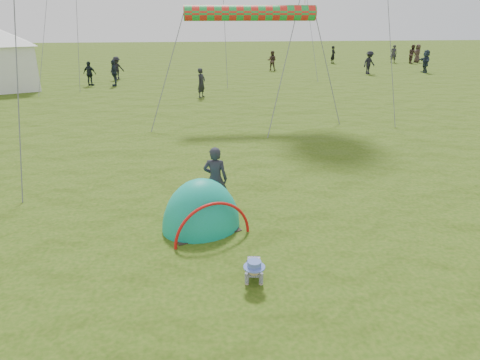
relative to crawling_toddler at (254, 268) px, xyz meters
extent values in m
plane|color=#23440B|center=(-0.08, -0.22, -0.27)|extent=(140.00, 140.00, 0.00)
ellipsoid|color=#0A9C6E|center=(-0.92, 2.19, -0.27)|extent=(2.22, 2.03, 2.33)
imported|color=#24252E|center=(-0.54, 3.11, 0.54)|extent=(0.66, 0.51, 1.62)
imported|color=black|center=(-0.61, 18.36, 0.56)|extent=(0.67, 0.72, 1.65)
imported|color=#3C2B26|center=(19.92, 34.19, 0.61)|extent=(0.74, 0.91, 1.75)
imported|color=black|center=(-13.79, 26.54, 0.59)|extent=(0.97, 1.05, 1.72)
imported|color=black|center=(-6.62, 26.12, 0.55)|extent=(1.21, 1.11, 1.63)
imported|color=#232F40|center=(17.78, 27.65, 0.63)|extent=(0.68, 1.70, 1.79)
imported|color=#28262D|center=(18.41, 35.05, 0.57)|extent=(0.71, 0.58, 1.68)
imported|color=black|center=(-17.02, 35.28, 0.62)|extent=(1.03, 0.91, 1.77)
imported|color=black|center=(-7.95, 23.39, 0.53)|extent=(1.01, 0.70, 1.59)
imported|color=black|center=(12.86, 27.24, 0.62)|extent=(1.32, 1.09, 1.77)
imported|color=#3D2D2A|center=(20.85, 34.99, 0.59)|extent=(0.55, 0.84, 1.72)
imported|color=black|center=(12.39, 35.15, 0.54)|extent=(0.68, 0.70, 1.61)
imported|color=#3E2E28|center=(5.56, 30.31, 0.53)|extent=(0.94, 0.84, 1.60)
imported|color=#1E2832|center=(-6.30, 23.11, 0.58)|extent=(0.58, 1.05, 1.69)
cylinder|color=red|center=(1.49, 12.81, 4.30)|extent=(5.64, 0.64, 0.64)
camera|label=1|loc=(-0.93, -6.57, 4.31)|focal=32.00mm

